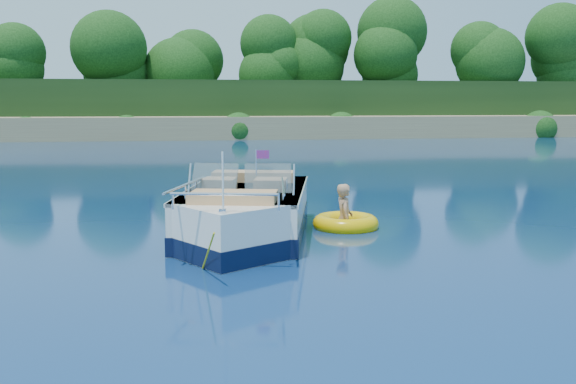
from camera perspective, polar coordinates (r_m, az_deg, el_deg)
name	(u,v)px	position (r m, az deg, el deg)	size (l,w,h in m)	color
ground	(368,295)	(8.55, 7.10, -9.10)	(160.00, 160.00, 0.00)	#091840
shoreline	(211,115)	(71.68, -6.87, 6.77)	(170.00, 59.00, 6.00)	#917754
treeline	(220,60)	(49.02, -6.05, 11.56)	(150.00, 7.12, 8.19)	#311D10
motorboat	(244,217)	(11.88, -3.91, -2.24)	(2.98, 5.99, 2.02)	white
tow_tube	(346,223)	(12.90, 5.15, -2.79)	(1.57, 1.57, 0.35)	#F3BB03
boy	(344,228)	(12.86, 4.97, -3.23)	(0.54, 0.35, 1.47)	tan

